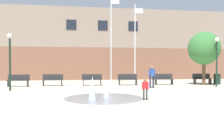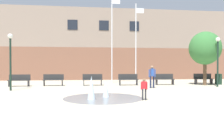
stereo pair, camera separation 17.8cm
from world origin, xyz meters
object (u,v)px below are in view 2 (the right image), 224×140
(park_bench_near_trashcan, at_px, (164,79))
(child_running, at_px, (144,87))
(park_bench_far_left, at_px, (19,80))
(trash_can, at_px, (218,79))
(flagpole_right, at_px, (136,41))
(park_bench_far_right, at_px, (203,79))
(flagpole_left, at_px, (112,36))
(street_tree_near_building, at_px, (205,48))
(park_bench_under_left_flagpole, at_px, (53,80))
(park_bench_under_right_flagpole, at_px, (128,79))
(lamp_post_left_lane, at_px, (10,53))
(adult_in_red, at_px, (152,75))
(park_bench_center, at_px, (93,79))
(lamp_post_right_lane, at_px, (218,54))

(park_bench_near_trashcan, relative_size, child_running, 1.62)
(park_bench_far_left, bearing_deg, trash_can, -0.30)
(child_running, relative_size, flagpole_right, 0.13)
(park_bench_near_trashcan, bearing_deg, flagpole_right, 130.32)
(park_bench_far_right, height_order, flagpole_right, flagpole_right)
(flagpole_left, distance_m, street_tree_near_building, 7.96)
(park_bench_under_left_flagpole, distance_m, flagpole_left, 6.57)
(park_bench_under_left_flagpole, relative_size, child_running, 1.62)
(park_bench_far_right, bearing_deg, park_bench_under_right_flagpole, -179.24)
(park_bench_near_trashcan, distance_m, lamp_post_left_lane, 11.81)
(child_running, bearing_deg, flagpole_left, 116.32)
(park_bench_under_left_flagpole, distance_m, adult_in_red, 7.73)
(trash_can, height_order, street_tree_near_building, street_tree_near_building)
(child_running, bearing_deg, park_bench_under_left_flagpole, 147.65)
(park_bench_center, height_order, trash_can, park_bench_center)
(park_bench_under_right_flagpole, relative_size, street_tree_near_building, 0.37)
(lamp_post_left_lane, height_order, trash_can, lamp_post_left_lane)
(park_bench_under_left_flagpole, relative_size, park_bench_center, 1.00)
(park_bench_near_trashcan, bearing_deg, park_bench_center, 178.95)
(park_bench_far_left, height_order, park_bench_near_trashcan, same)
(park_bench_far_left, height_order, street_tree_near_building, street_tree_near_building)
(park_bench_center, height_order, child_running, child_running)
(park_bench_far_right, distance_m, lamp_post_right_lane, 2.99)
(park_bench_under_left_flagpole, distance_m, lamp_post_left_lane, 4.33)
(park_bench_far_right, bearing_deg, trash_can, -8.97)
(park_bench_under_right_flagpole, distance_m, park_bench_near_trashcan, 3.08)
(lamp_post_left_lane, bearing_deg, trash_can, 10.17)
(park_bench_far_left, xyz_separation_m, park_bench_under_left_flagpole, (2.52, 0.27, 0.00))
(lamp_post_left_lane, bearing_deg, park_bench_center, 30.63)
(child_running, xyz_separation_m, lamp_post_left_lane, (-7.36, 4.88, 1.80))
(park_bench_far_left, height_order, lamp_post_left_lane, lamp_post_left_lane)
(park_bench_far_left, relative_size, trash_can, 1.78)
(lamp_post_right_lane, bearing_deg, adult_in_red, -176.67)
(park_bench_far_right, bearing_deg, park_bench_under_left_flagpole, 179.30)
(park_bench_far_right, relative_size, lamp_post_left_lane, 0.44)
(park_bench_under_right_flagpole, height_order, park_bench_near_trashcan, same)
(lamp_post_right_lane, distance_m, trash_can, 3.19)
(park_bench_far_left, height_order, adult_in_red, adult_in_red)
(flagpole_left, distance_m, trash_can, 9.93)
(park_bench_under_right_flagpole, distance_m, child_running, 7.90)
(flagpole_right, bearing_deg, lamp_post_right_lane, -40.39)
(trash_can, bearing_deg, child_running, -138.08)
(park_bench_center, xyz_separation_m, park_bench_near_trashcan, (5.98, -0.11, 0.00))
(park_bench_under_left_flagpole, bearing_deg, park_bench_under_right_flagpole, -2.29)
(park_bench_under_right_flagpole, xyz_separation_m, trash_can, (7.81, -0.11, -0.03))
(park_bench_near_trashcan, height_order, child_running, child_running)
(lamp_post_left_lane, bearing_deg, street_tree_near_building, 9.13)
(street_tree_near_building, bearing_deg, park_bench_under_right_flagpole, 173.98)
(child_running, distance_m, street_tree_near_building, 10.38)
(flagpole_right, bearing_deg, park_bench_under_left_flagpole, -164.26)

